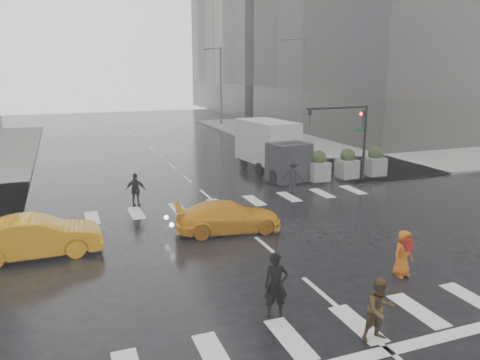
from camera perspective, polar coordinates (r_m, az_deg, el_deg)
name	(u,v)px	position (r m, az deg, el deg)	size (l,w,h in m)	color
ground	(266,246)	(18.11, 3.19, -8.03)	(120.00, 120.00, 0.00)	black
sidewalk_ne	(390,146)	(42.67, 17.76, 4.01)	(35.00, 35.00, 0.15)	gray
building_ne_far	(291,6)	(80.47, 6.21, 20.30)	(26.05, 26.05, 36.00)	gray
road_markings	(266,246)	(18.11, 3.19, -8.01)	(18.00, 48.00, 0.01)	silver
traffic_signal_pole	(351,128)	(28.49, 13.40, 6.23)	(4.45, 0.42, 4.50)	black
street_lamp_near	(300,90)	(37.85, 7.33, 10.83)	(2.15, 0.22, 9.00)	#59595B
street_lamp_far	(220,83)	(56.27, -2.47, 11.77)	(2.15, 0.22, 9.00)	#59595B
planter_west	(318,167)	(27.95, 9.52, 1.63)	(1.10, 1.10, 1.80)	gray
planter_mid	(347,164)	(28.99, 12.94, 1.90)	(1.10, 1.10, 1.80)	gray
planter_east	(375,162)	(30.14, 16.11, 2.15)	(1.10, 1.10, 1.80)	gray
pedestrian_black	(277,263)	(12.74, 4.48, -10.01)	(1.17, 1.18, 2.43)	black
pedestrian_brown	(380,310)	(12.47, 16.66, -14.90)	(0.80, 0.63, 1.65)	#443018
pedestrian_orange	(403,253)	(16.22, 19.27, -8.43)	(0.83, 0.61, 1.56)	#C3580D
pedestrian_far_a	(136,190)	(23.32, -12.57, -1.22)	(0.99, 0.60, 1.69)	black
pedestrian_far_b	(293,176)	(25.60, 6.49, 0.53)	(1.21, 0.67, 1.87)	black
taxi_mid	(36,237)	(18.38, -23.59, -6.39)	(1.57, 4.52, 1.49)	orange
taxi_rear	(228,217)	(19.42, -1.44, -4.50)	(1.79, 3.89, 1.28)	orange
box_truck	(273,147)	(29.73, 4.01, 4.06)	(2.35, 6.27, 3.33)	silver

